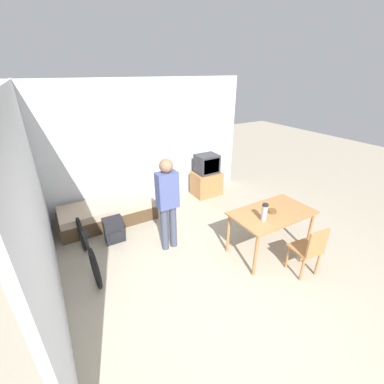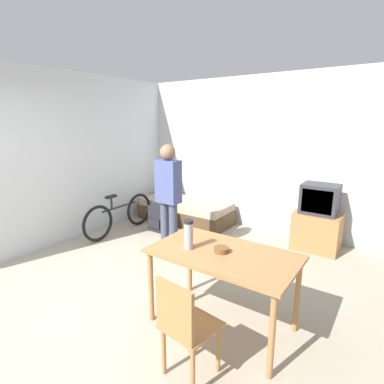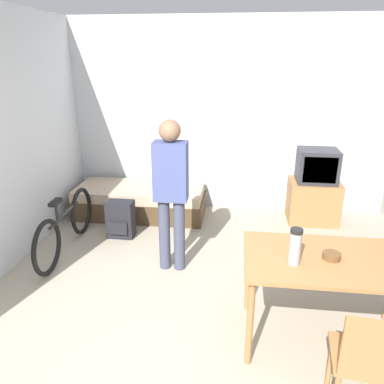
{
  "view_description": "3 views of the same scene",
  "coord_description": "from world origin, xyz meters",
  "px_view_note": "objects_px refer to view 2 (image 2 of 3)",
  "views": [
    {
      "loc": [
        -1.77,
        -1.62,
        2.83
      ],
      "look_at": [
        0.31,
        1.94,
        0.86
      ],
      "focal_mm": 24.0,
      "sensor_mm": 36.0,
      "label": 1
    },
    {
      "loc": [
        2.37,
        -1.43,
        1.93
      ],
      "look_at": [
        -0.05,
        2.03,
        0.93
      ],
      "focal_mm": 28.0,
      "sensor_mm": 36.0,
      "label": 2
    },
    {
      "loc": [
        0.4,
        -1.77,
        2.22
      ],
      "look_at": [
        -0.05,
        1.8,
        0.87
      ],
      "focal_mm": 35.0,
      "sensor_mm": 36.0,
      "label": 3
    }
  ],
  "objects_px": {
    "daybed": "(185,211)",
    "tv": "(318,221)",
    "bicycle": "(120,215)",
    "thermos_flask": "(189,233)",
    "dining_table": "(223,261)",
    "person_standing": "(168,193)",
    "mate_bowl": "(221,250)",
    "backpack": "(159,218)",
    "wooden_chair": "(184,325)"
  },
  "relations": [
    {
      "from": "daybed",
      "to": "thermos_flask",
      "type": "bearing_deg",
      "value": -53.13
    },
    {
      "from": "mate_bowl",
      "to": "daybed",
      "type": "bearing_deg",
      "value": 132.35
    },
    {
      "from": "person_standing",
      "to": "backpack",
      "type": "relative_size",
      "value": 3.44
    },
    {
      "from": "wooden_chair",
      "to": "person_standing",
      "type": "xyz_separation_m",
      "value": [
        -1.48,
        1.64,
        0.47
      ]
    },
    {
      "from": "thermos_flask",
      "to": "dining_table",
      "type": "bearing_deg",
      "value": 19.95
    },
    {
      "from": "tv",
      "to": "wooden_chair",
      "type": "xyz_separation_m",
      "value": [
        -0.24,
        -3.1,
        0.02
      ]
    },
    {
      "from": "mate_bowl",
      "to": "bicycle",
      "type": "bearing_deg",
      "value": 156.79
    },
    {
      "from": "daybed",
      "to": "tv",
      "type": "relative_size",
      "value": 1.81
    },
    {
      "from": "wooden_chair",
      "to": "person_standing",
      "type": "bearing_deg",
      "value": 132.09
    },
    {
      "from": "daybed",
      "to": "wooden_chair",
      "type": "xyz_separation_m",
      "value": [
        2.19,
        -3.01,
        0.27
      ]
    },
    {
      "from": "tv",
      "to": "thermos_flask",
      "type": "relative_size",
      "value": 3.61
    },
    {
      "from": "person_standing",
      "to": "thermos_flask",
      "type": "xyz_separation_m",
      "value": [
        1.1,
        -1.05,
        -0.03
      ]
    },
    {
      "from": "tv",
      "to": "wooden_chair",
      "type": "bearing_deg",
      "value": -94.37
    },
    {
      "from": "person_standing",
      "to": "mate_bowl",
      "type": "relative_size",
      "value": 11.94
    },
    {
      "from": "tv",
      "to": "mate_bowl",
      "type": "xyz_separation_m",
      "value": [
        -0.33,
        -2.4,
        0.33
      ]
    },
    {
      "from": "mate_bowl",
      "to": "backpack",
      "type": "distance_m",
      "value": 2.75
    },
    {
      "from": "bicycle",
      "to": "mate_bowl",
      "type": "height_order",
      "value": "mate_bowl"
    },
    {
      "from": "mate_bowl",
      "to": "person_standing",
      "type": "bearing_deg",
      "value": 146.05
    },
    {
      "from": "daybed",
      "to": "mate_bowl",
      "type": "height_order",
      "value": "mate_bowl"
    },
    {
      "from": "thermos_flask",
      "to": "backpack",
      "type": "relative_size",
      "value": 0.6
    },
    {
      "from": "tv",
      "to": "dining_table",
      "type": "xyz_separation_m",
      "value": [
        -0.31,
        -2.39,
        0.21
      ]
    },
    {
      "from": "daybed",
      "to": "mate_bowl",
      "type": "distance_m",
      "value": 3.18
    },
    {
      "from": "thermos_flask",
      "to": "backpack",
      "type": "xyz_separation_m",
      "value": [
        -1.88,
        1.71,
        -0.68
      ]
    },
    {
      "from": "bicycle",
      "to": "mate_bowl",
      "type": "xyz_separation_m",
      "value": [
        2.69,
        -1.15,
        0.47
      ]
    },
    {
      "from": "bicycle",
      "to": "thermos_flask",
      "type": "height_order",
      "value": "thermos_flask"
    },
    {
      "from": "daybed",
      "to": "bicycle",
      "type": "height_order",
      "value": "bicycle"
    },
    {
      "from": "bicycle",
      "to": "person_standing",
      "type": "xyz_separation_m",
      "value": [
        1.3,
        -0.22,
        0.63
      ]
    },
    {
      "from": "tv",
      "to": "person_standing",
      "type": "distance_m",
      "value": 2.31
    },
    {
      "from": "wooden_chair",
      "to": "thermos_flask",
      "type": "relative_size",
      "value": 2.98
    },
    {
      "from": "tv",
      "to": "bicycle",
      "type": "distance_m",
      "value": 3.27
    },
    {
      "from": "dining_table",
      "to": "tv",
      "type": "bearing_deg",
      "value": 82.6
    },
    {
      "from": "dining_table",
      "to": "bicycle",
      "type": "bearing_deg",
      "value": 156.99
    },
    {
      "from": "bicycle",
      "to": "thermos_flask",
      "type": "relative_size",
      "value": 5.55
    },
    {
      "from": "thermos_flask",
      "to": "daybed",
      "type": "bearing_deg",
      "value": 126.87
    },
    {
      "from": "wooden_chair",
      "to": "backpack",
      "type": "bearing_deg",
      "value": 134.52
    },
    {
      "from": "daybed",
      "to": "wooden_chair",
      "type": "height_order",
      "value": "wooden_chair"
    },
    {
      "from": "bicycle",
      "to": "person_standing",
      "type": "relative_size",
      "value": 0.97
    },
    {
      "from": "dining_table",
      "to": "person_standing",
      "type": "relative_size",
      "value": 0.82
    },
    {
      "from": "dining_table",
      "to": "wooden_chair",
      "type": "xyz_separation_m",
      "value": [
        0.07,
        -0.71,
        -0.2
      ]
    },
    {
      "from": "dining_table",
      "to": "person_standing",
      "type": "distance_m",
      "value": 1.71
    },
    {
      "from": "tv",
      "to": "dining_table",
      "type": "bearing_deg",
      "value": -97.4
    },
    {
      "from": "daybed",
      "to": "thermos_flask",
      "type": "height_order",
      "value": "thermos_flask"
    },
    {
      "from": "daybed",
      "to": "dining_table",
      "type": "xyz_separation_m",
      "value": [
        2.12,
        -2.3,
        0.47
      ]
    },
    {
      "from": "daybed",
      "to": "bicycle",
      "type": "xyz_separation_m",
      "value": [
        -0.59,
        -1.15,
        0.11
      ]
    },
    {
      "from": "daybed",
      "to": "tv",
      "type": "bearing_deg",
      "value": 2.04
    },
    {
      "from": "bicycle",
      "to": "backpack",
      "type": "relative_size",
      "value": 3.33
    },
    {
      "from": "person_standing",
      "to": "tv",
      "type": "bearing_deg",
      "value": 40.28
    },
    {
      "from": "dining_table",
      "to": "wooden_chair",
      "type": "bearing_deg",
      "value": -84.06
    },
    {
      "from": "mate_bowl",
      "to": "backpack",
      "type": "relative_size",
      "value": 0.29
    },
    {
      "from": "bicycle",
      "to": "thermos_flask",
      "type": "bearing_deg",
      "value": -27.74
    }
  ]
}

